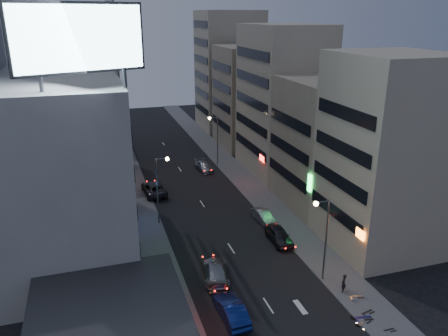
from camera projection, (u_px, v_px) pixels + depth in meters
name	position (u px, v px, depth m)	size (l,w,h in m)	color
sidewalk_left	(137.00, 199.00, 58.09)	(4.00, 120.00, 0.12)	#4C4C4F
sidewalk_right	(249.00, 186.00, 62.61)	(4.00, 120.00, 0.12)	#4C4C4F
white_building	(51.00, 166.00, 43.57)	(14.00, 24.00, 18.00)	#A8A8A3
shophouse_near	(385.00, 155.00, 43.74)	(10.00, 11.00, 20.00)	#AFA589
shophouse_mid	(328.00, 143.00, 54.89)	(11.00, 12.00, 16.00)	tan
shophouse_far	(282.00, 101.00, 65.43)	(10.00, 14.00, 22.00)	#AFA589
far_left_a	(70.00, 107.00, 66.13)	(11.00, 10.00, 20.00)	#A8A8A3
far_left_b	(70.00, 107.00, 78.52)	(12.00, 10.00, 15.00)	slate
far_right_a	(250.00, 97.00, 79.72)	(11.00, 12.00, 18.00)	tan
far_right_b	(229.00, 71.00, 91.45)	(12.00, 12.00, 24.00)	#AFA589
billboard	(80.00, 39.00, 31.45)	(9.52, 3.75, 6.20)	#595B60
street_lamp_right_near	(323.00, 229.00, 38.67)	(1.60, 0.44, 8.02)	#595B60
street_lamp_left	(160.00, 181.00, 49.72)	(1.60, 0.44, 8.02)	#595B60
street_lamp_right_far	(215.00, 134.00, 69.24)	(1.60, 0.44, 8.02)	#595B60
parked_car_right_near	(279.00, 235.00, 47.01)	(1.91, 4.74, 1.62)	#2A2A30
parked_car_right_mid	(263.00, 216.00, 51.68)	(1.47, 4.21, 1.39)	#ADB0B6
parked_car_left	(154.00, 188.00, 59.56)	(2.72, 5.91, 1.64)	#2B2A30
parked_car_right_far	(204.00, 166.00, 68.57)	(1.91, 4.69, 1.36)	#A6A7AE
road_car_blue	(231.00, 310.00, 35.16)	(1.71, 4.89, 1.61)	navy
road_car_silver	(216.00, 271.00, 40.48)	(2.22, 5.45, 1.58)	#92959A
person	(344.00, 283.00, 38.41)	(0.62, 0.41, 1.70)	black
scooter_black_a	(394.00, 322.00, 34.07)	(1.61, 0.54, 0.98)	black
scooter_silver_a	(368.00, 314.00, 35.05)	(1.65, 0.55, 1.01)	#96999D
scooter_blue	(372.00, 309.00, 35.36)	(2.06, 0.69, 1.26)	navy
scooter_black_b	(372.00, 304.00, 36.20)	(1.70, 0.57, 1.04)	black
scooter_silver_b	(363.00, 290.00, 37.98)	(1.75, 0.58, 1.07)	#94969B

